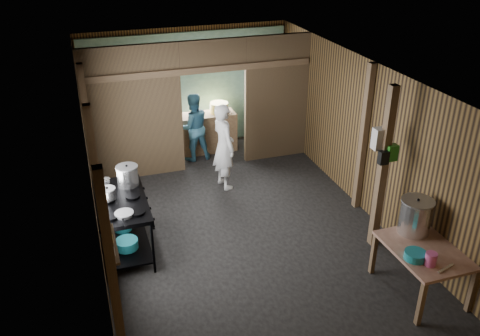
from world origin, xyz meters
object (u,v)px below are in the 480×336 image
object	(u,v)px
prep_table	(420,270)
pink_bucket	(431,259)
gas_range	(124,225)
cook	(224,146)
stove_pot_large	(128,176)
yellow_tub	(219,108)
stock_pot	(415,217)

from	to	relation	value
prep_table	pink_bucket	size ratio (longest dim) A/B	6.73
gas_range	cook	world-z (taller)	cook
stove_pot_large	yellow_tub	world-z (taller)	stove_pot_large
yellow_tub	cook	world-z (taller)	cook
pink_bucket	yellow_tub	bearing A→B (deg)	100.91
gas_range	prep_table	distance (m)	4.33
gas_range	pink_bucket	bearing A→B (deg)	-35.60
gas_range	stove_pot_large	world-z (taller)	stove_pot_large
gas_range	yellow_tub	xyz separation A→B (m)	(2.45, 3.20, 0.51)
prep_table	stock_pot	world-z (taller)	stock_pot
prep_table	cook	size ratio (longest dim) A/B	0.72
gas_range	yellow_tub	size ratio (longest dim) A/B	3.86
pink_bucket	yellow_tub	world-z (taller)	yellow_tub
gas_range	prep_table	xyz separation A→B (m)	(3.71, -2.24, -0.10)
prep_table	stock_pot	distance (m)	0.72
stock_pot	cook	world-z (taller)	cook
prep_table	pink_bucket	xyz separation A→B (m)	(-0.15, -0.31, 0.44)
gas_range	cook	xyz separation A→B (m)	(2.05, 1.51, 0.37)
gas_range	yellow_tub	distance (m)	4.06
gas_range	stove_pot_large	xyz separation A→B (m)	(0.17, 0.42, 0.60)
prep_table	yellow_tub	size ratio (longest dim) A/B	3.00
cook	pink_bucket	bearing A→B (deg)	-170.43
cook	gas_range	bearing A→B (deg)	115.68
stock_pot	prep_table	bearing A→B (deg)	-103.13
pink_bucket	gas_range	bearing A→B (deg)	144.40
prep_table	cook	world-z (taller)	cook
prep_table	pink_bucket	distance (m)	0.56
prep_table	stove_pot_large	xyz separation A→B (m)	(-3.54, 2.65, 0.70)
gas_range	pink_bucket	world-z (taller)	gas_range
stove_pot_large	cook	size ratio (longest dim) A/B	0.21
pink_bucket	cook	size ratio (longest dim) A/B	0.11
stock_pot	cook	size ratio (longest dim) A/B	0.32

